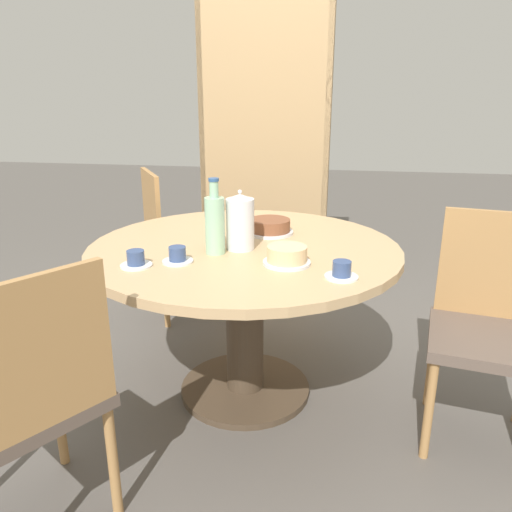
# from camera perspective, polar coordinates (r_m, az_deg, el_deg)

# --- Properties ---
(ground_plane) EXTENTS (14.00, 14.00, 0.00)m
(ground_plane) POSITION_cam_1_polar(r_m,az_deg,el_deg) (2.42, -1.23, -15.10)
(ground_plane) COLOR #56514C
(dining_table) EXTENTS (1.32, 1.32, 0.71)m
(dining_table) POSITION_cam_1_polar(r_m,az_deg,el_deg) (2.17, -1.33, -2.94)
(dining_table) COLOR #473828
(dining_table) RESTS_ON ground_plane
(chair_a) EXTENTS (0.58, 0.58, 0.90)m
(chair_a) POSITION_cam_1_polar(r_m,az_deg,el_deg) (3.07, -9.16, 1.99)
(chair_a) COLOR #A87A47
(chair_a) RESTS_ON ground_plane
(chair_b) EXTENTS (0.58, 0.58, 0.90)m
(chair_b) POSITION_cam_1_polar(r_m,az_deg,el_deg) (1.65, -24.57, -14.50)
(chair_b) COLOR #A87A47
(chair_b) RESTS_ON ground_plane
(chair_c) EXTENTS (0.49, 0.49, 0.90)m
(chair_c) POSITION_cam_1_polar(r_m,az_deg,el_deg) (2.14, 24.97, -6.96)
(chair_c) COLOR #A87A47
(chair_c) RESTS_ON ground_plane
(bookshelf) EXTENTS (0.88, 0.28, 1.89)m
(bookshelf) POSITION_cam_1_polar(r_m,az_deg,el_deg) (3.54, 1.15, 11.42)
(bookshelf) COLOR tan
(bookshelf) RESTS_ON ground_plane
(coffee_pot) EXTENTS (0.12, 0.12, 0.25)m
(coffee_pot) POSITION_cam_1_polar(r_m,az_deg,el_deg) (2.04, -1.82, 3.88)
(coffee_pot) COLOR silver
(coffee_pot) RESTS_ON dining_table
(water_bottle) EXTENTS (0.08, 0.08, 0.30)m
(water_bottle) POSITION_cam_1_polar(r_m,az_deg,el_deg) (1.98, -4.73, 3.74)
(water_bottle) COLOR #99C6A3
(water_bottle) RESTS_ON dining_table
(cake_main) EXTENTS (0.22, 0.22, 0.07)m
(cake_main) POSITION_cam_1_polar(r_m,az_deg,el_deg) (2.28, 1.58, 3.37)
(cake_main) COLOR silver
(cake_main) RESTS_ON dining_table
(cake_second) EXTENTS (0.18, 0.18, 0.07)m
(cake_second) POSITION_cam_1_polar(r_m,az_deg,el_deg) (1.88, 3.55, 0.03)
(cake_second) COLOR silver
(cake_second) RESTS_ON dining_table
(cup_a) EXTENTS (0.12, 0.12, 0.06)m
(cup_a) POSITION_cam_1_polar(r_m,az_deg,el_deg) (1.90, -13.56, -0.46)
(cup_a) COLOR silver
(cup_a) RESTS_ON dining_table
(cup_b) EXTENTS (0.12, 0.12, 0.06)m
(cup_b) POSITION_cam_1_polar(r_m,az_deg,el_deg) (1.92, -8.96, -0.01)
(cup_b) COLOR silver
(cup_b) RESTS_ON dining_table
(cup_c) EXTENTS (0.12, 0.12, 0.06)m
(cup_c) POSITION_cam_1_polar(r_m,az_deg,el_deg) (1.76, 9.76, -1.72)
(cup_c) COLOR silver
(cup_c) RESTS_ON dining_table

